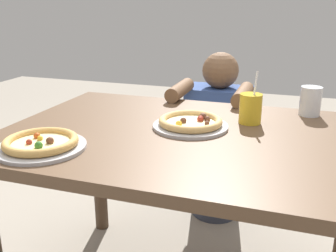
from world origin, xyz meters
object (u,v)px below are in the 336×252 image
Objects in this scene: drink_cup_colored at (250,108)px; water_cup_clear at (310,101)px; pizza_near at (41,144)px; diner_seated at (217,142)px; pizza_far at (191,123)px.

drink_cup_colored is 0.29m from water_cup_clear.
diner_seated is at bearing 70.28° from pizza_near.
diner_seated reaches higher than pizza_far.
diner_seated reaches higher than water_cup_clear.
water_cup_clear is at bearing -38.37° from diner_seated.
pizza_near is 0.78m from drink_cup_colored.
pizza_near is 1.08m from water_cup_clear.
water_cup_clear is 0.13× the size of diner_seated.
drink_cup_colored is at bearing 32.75° from pizza_far.
diner_seated reaches higher than pizza_near.
pizza_near is 0.54m from pizza_far.
pizza_far reaches higher than pizza_near.
diner_seated is (-0.03, 0.68, -0.32)m from pizza_far.
diner_seated is at bearing 92.16° from pizza_far.
drink_cup_colored is at bearing 39.51° from pizza_near.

